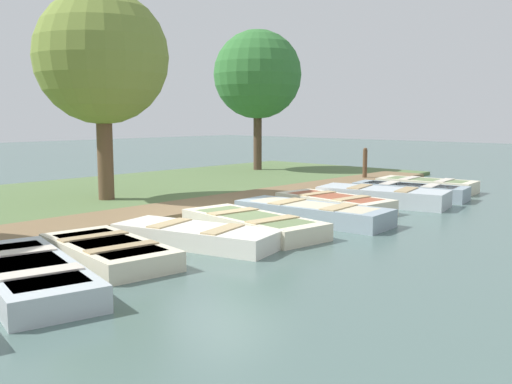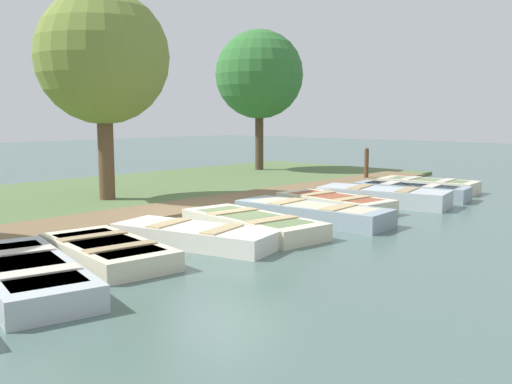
{
  "view_description": "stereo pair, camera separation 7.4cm",
  "coord_description": "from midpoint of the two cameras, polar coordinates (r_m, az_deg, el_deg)",
  "views": [
    {
      "loc": [
        8.71,
        -8.64,
        2.25
      ],
      "look_at": [
        0.68,
        0.19,
        0.65
      ],
      "focal_mm": 40.0,
      "sensor_mm": 36.0,
      "label": 1
    },
    {
      "loc": [
        8.77,
        -8.59,
        2.25
      ],
      "look_at": [
        0.68,
        0.19,
        0.65
      ],
      "focal_mm": 40.0,
      "sensor_mm": 36.0,
      "label": 2
    }
  ],
  "objects": [
    {
      "name": "rowboat_7",
      "position": [
        14.86,
        12.39,
        -0.4
      ],
      "size": [
        3.38,
        1.8,
        0.44
      ],
      "rotation": [
        0.0,
        0.0,
        0.21
      ],
      "color": "#B2BCC1",
      "rests_on": "ground_plane"
    },
    {
      "name": "rowboat_9",
      "position": [
        17.8,
        16.57,
        0.67
      ],
      "size": [
        2.89,
        1.4,
        0.39
      ],
      "rotation": [
        0.0,
        0.0,
        0.1
      ],
      "color": "beige",
      "rests_on": "ground_plane"
    },
    {
      "name": "mooring_post_far",
      "position": [
        19.58,
        10.73,
        2.66
      ],
      "size": [
        0.15,
        0.15,
        1.19
      ],
      "color": "brown",
      "rests_on": "ground_plane"
    },
    {
      "name": "rowboat_5",
      "position": [
        12.24,
        5.46,
        -2.07
      ],
      "size": [
        3.47,
        1.38,
        0.39
      ],
      "rotation": [
        0.0,
        0.0,
        0.08
      ],
      "color": "#8C9EA8",
      "rests_on": "ground_plane"
    },
    {
      "name": "shore_bank",
      "position": [
        16.37,
        -15.48,
        -0.33
      ],
      "size": [
        8.0,
        24.0,
        0.12
      ],
      "color": "#567042",
      "rests_on": "ground_plane"
    },
    {
      "name": "ground_plane",
      "position": [
        12.48,
        -3.08,
        -2.77
      ],
      "size": [
        80.0,
        80.0,
        0.0
      ],
      "primitive_type": "plane",
      "color": "#4C6660"
    },
    {
      "name": "rowboat_6",
      "position": [
        13.79,
        7.65,
        -1.07
      ],
      "size": [
        2.95,
        1.48,
        0.37
      ],
      "rotation": [
        0.0,
        0.0,
        -0.1
      ],
      "color": "beige",
      "rests_on": "ground_plane"
    },
    {
      "name": "park_tree_left",
      "position": [
        15.06,
        -15.31,
        12.78
      ],
      "size": [
        3.33,
        3.33,
        5.36
      ],
      "color": "brown",
      "rests_on": "ground_plane"
    },
    {
      "name": "rowboat_3",
      "position": [
        10.06,
        -6.25,
        -4.32
      ],
      "size": [
        3.14,
        1.73,
        0.35
      ],
      "rotation": [
        0.0,
        0.0,
        0.24
      ],
      "color": "silver",
      "rests_on": "ground_plane"
    },
    {
      "name": "dock_walkway",
      "position": [
        13.42,
        -7.02,
        -1.69
      ],
      "size": [
        1.59,
        20.98,
        0.18
      ],
      "color": "brown",
      "rests_on": "ground_plane"
    },
    {
      "name": "park_tree_center",
      "position": [
        22.72,
        0.07,
        11.63
      ],
      "size": [
        3.44,
        3.44,
        5.58
      ],
      "color": "#4C3828",
      "rests_on": "ground_plane"
    },
    {
      "name": "rowboat_1",
      "position": [
        8.21,
        -22.13,
        -7.58
      ],
      "size": [
        3.46,
        1.86,
        0.35
      ],
      "rotation": [
        0.0,
        0.0,
        -0.23
      ],
      "color": "#B2BCC1",
      "rests_on": "ground_plane"
    },
    {
      "name": "rowboat_2",
      "position": [
        9.22,
        -14.84,
        -5.72
      ],
      "size": [
        2.76,
        1.55,
        0.33
      ],
      "rotation": [
        0.0,
        0.0,
        -0.14
      ],
      "color": "beige",
      "rests_on": "ground_plane"
    },
    {
      "name": "rowboat_4",
      "position": [
        11.1,
        -0.57,
        -3.16
      ],
      "size": [
        3.25,
        1.59,
        0.35
      ],
      "rotation": [
        0.0,
        0.0,
        -0.13
      ],
      "color": "beige",
      "rests_on": "ground_plane"
    },
    {
      "name": "rowboat_8",
      "position": [
        16.23,
        15.01,
        0.1
      ],
      "size": [
        3.14,
        1.44,
        0.4
      ],
      "rotation": [
        0.0,
        0.0,
        0.16
      ],
      "color": "#8C9EA8",
      "rests_on": "ground_plane"
    }
  ]
}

